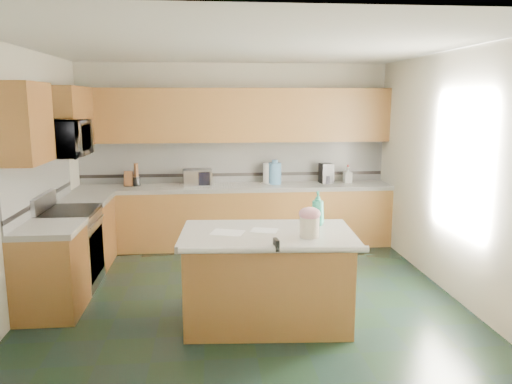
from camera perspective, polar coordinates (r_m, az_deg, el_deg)
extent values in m
plane|color=black|center=(5.68, -1.20, -11.86)|extent=(4.60, 4.60, 0.00)
plane|color=white|center=(5.28, -1.32, 16.35)|extent=(4.60, 4.60, 0.00)
cube|color=silver|center=(7.61, -2.53, 4.36)|extent=(4.60, 0.04, 2.70)
cube|color=silver|center=(3.06, 1.92, -4.85)|extent=(4.60, 0.04, 2.70)
cube|color=silver|center=(5.65, -25.44, 1.23)|extent=(0.04, 4.60, 2.70)
cube|color=silver|center=(5.95, 21.64, 1.93)|extent=(0.04, 4.60, 2.70)
cube|color=#543013|center=(7.46, -2.34, -2.95)|extent=(4.60, 0.60, 0.86)
cube|color=white|center=(7.36, -2.37, 0.54)|extent=(4.60, 0.64, 0.06)
cube|color=#543013|center=(7.39, -2.49, 8.76)|extent=(4.60, 0.33, 0.78)
cube|color=silver|center=(7.60, -2.51, 3.48)|extent=(4.60, 0.02, 0.63)
cube|color=black|center=(7.62, -2.49, 2.01)|extent=(4.60, 0.01, 0.05)
cube|color=#543013|center=(6.95, -18.77, -4.50)|extent=(0.60, 0.82, 0.86)
cube|color=white|center=(6.85, -18.99, -0.78)|extent=(0.64, 0.82, 0.06)
cube|color=#543013|center=(5.54, -22.39, -8.54)|extent=(0.60, 0.72, 0.86)
cube|color=white|center=(5.41, -22.73, -3.92)|extent=(0.64, 0.72, 0.06)
cube|color=silver|center=(6.17, -23.36, 1.00)|extent=(0.02, 2.30, 0.63)
cube|color=black|center=(6.20, -23.18, -0.78)|extent=(0.01, 2.30, 0.05)
cube|color=#543013|center=(6.90, -20.35, 8.01)|extent=(0.33, 1.09, 0.78)
cube|color=#543013|center=(5.31, -24.93, 7.15)|extent=(0.33, 0.72, 0.78)
cube|color=#B7B7BC|center=(6.21, -20.43, -6.27)|extent=(0.60, 0.76, 0.88)
cube|color=black|center=(6.15, -17.78, -6.65)|extent=(0.02, 0.68, 0.55)
cube|color=black|center=(6.10, -20.71, -2.12)|extent=(0.62, 0.78, 0.04)
cylinder|color=#B7B7BC|center=(6.05, -17.70, -3.21)|extent=(0.02, 0.66, 0.02)
cube|color=#B7B7BC|center=(6.15, -23.11, -1.05)|extent=(0.06, 0.76, 0.18)
imported|color=#B7B7BC|center=(5.98, -21.22, 5.69)|extent=(0.50, 0.73, 0.41)
cube|color=#543013|center=(4.92, 1.27, -10.07)|extent=(1.60, 0.98, 0.86)
cube|color=white|center=(4.78, 1.30, -4.90)|extent=(1.70, 1.09, 0.06)
cylinder|color=white|center=(4.32, 2.06, -6.62)|extent=(1.64, 0.17, 0.06)
cylinder|color=#F0E1C7|center=(4.60, 6.13, -4.00)|extent=(0.19, 0.19, 0.19)
ellipsoid|color=pink|center=(4.57, 6.16, -2.49)|extent=(0.20, 0.20, 0.12)
cylinder|color=tan|center=(4.56, 6.17, -1.95)|extent=(0.06, 0.02, 0.02)
sphere|color=tan|center=(4.55, 5.77, -1.96)|extent=(0.03, 0.03, 0.03)
sphere|color=tan|center=(4.56, 6.57, -1.94)|extent=(0.03, 0.03, 0.03)
imported|color=teal|center=(5.02, 7.06, -1.86)|extent=(0.17, 0.17, 0.34)
cube|color=white|center=(4.82, 0.97, -4.40)|extent=(0.30, 0.25, 0.00)
cube|color=white|center=(4.75, -3.26, -4.63)|extent=(0.36, 0.31, 0.00)
cube|color=black|center=(4.33, 2.32, -6.02)|extent=(0.05, 0.11, 0.10)
cylinder|color=black|center=(4.27, 2.44, -6.53)|extent=(0.02, 0.08, 0.02)
cube|color=#472814|center=(7.47, -14.35, 1.45)|extent=(0.13, 0.17, 0.24)
cylinder|color=black|center=(7.49, -13.49, 1.19)|extent=(0.11, 0.11, 0.14)
cylinder|color=#472814|center=(7.47, -13.54, 2.45)|extent=(0.06, 0.06, 0.20)
cube|color=#B7B7BC|center=(7.38, -6.71, 1.66)|extent=(0.43, 0.31, 0.24)
cube|color=black|center=(7.25, -6.73, 1.51)|extent=(0.37, 0.01, 0.20)
cylinder|color=white|center=(7.47, 1.33, 2.13)|extent=(0.14, 0.14, 0.31)
cylinder|color=#B7B7BC|center=(7.50, 1.33, 1.01)|extent=(0.21, 0.21, 0.01)
cylinder|color=#5287B8|center=(7.45, 2.16, 2.12)|extent=(0.19, 0.19, 0.32)
cylinder|color=#5287B8|center=(7.42, 2.17, 3.51)|extent=(0.09, 0.09, 0.05)
cube|color=black|center=(7.61, 8.01, 2.14)|extent=(0.20, 0.22, 0.30)
cylinder|color=black|center=(7.58, 8.07, 1.43)|extent=(0.12, 0.12, 0.12)
imported|color=white|center=(7.67, 10.43, 1.93)|extent=(0.12, 0.13, 0.25)
cylinder|color=red|center=(7.65, 10.46, 2.96)|extent=(0.02, 0.02, 0.03)
cube|color=white|center=(5.74, 22.37, 3.10)|extent=(0.02, 1.40, 1.10)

